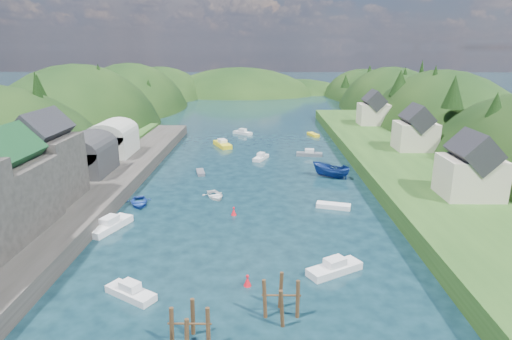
{
  "coord_description": "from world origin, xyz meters",
  "views": [
    {
      "loc": [
        0.91,
        -29.74,
        20.58
      ],
      "look_at": [
        0.0,
        28.0,
        4.0
      ],
      "focal_mm": 30.0,
      "sensor_mm": 36.0,
      "label": 1
    }
  ],
  "objects_px": {
    "piling_cluster_far": "(281,302)",
    "channel_buoy_near": "(247,281)",
    "piling_cluster_near": "(190,331)",
    "channel_buoy_far": "(234,212)"
  },
  "relations": [
    {
      "from": "piling_cluster_far",
      "to": "channel_buoy_near",
      "type": "relative_size",
      "value": 3.48
    },
    {
      "from": "piling_cluster_near",
      "to": "piling_cluster_far",
      "type": "xyz_separation_m",
      "value": [
        6.61,
        3.55,
        0.07
      ]
    },
    {
      "from": "channel_buoy_near",
      "to": "piling_cluster_near",
      "type": "bearing_deg",
      "value": -114.98
    },
    {
      "from": "piling_cluster_near",
      "to": "piling_cluster_far",
      "type": "relative_size",
      "value": 0.96
    },
    {
      "from": "piling_cluster_near",
      "to": "piling_cluster_far",
      "type": "height_order",
      "value": "piling_cluster_far"
    },
    {
      "from": "piling_cluster_far",
      "to": "channel_buoy_near",
      "type": "height_order",
      "value": "piling_cluster_far"
    },
    {
      "from": "piling_cluster_near",
      "to": "channel_buoy_near",
      "type": "height_order",
      "value": "piling_cluster_near"
    },
    {
      "from": "piling_cluster_near",
      "to": "channel_buoy_far",
      "type": "relative_size",
      "value": 3.35
    },
    {
      "from": "piling_cluster_near",
      "to": "channel_buoy_near",
      "type": "distance_m",
      "value": 9.0
    },
    {
      "from": "piling_cluster_far",
      "to": "channel_buoy_far",
      "type": "distance_m",
      "value": 21.98
    }
  ]
}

